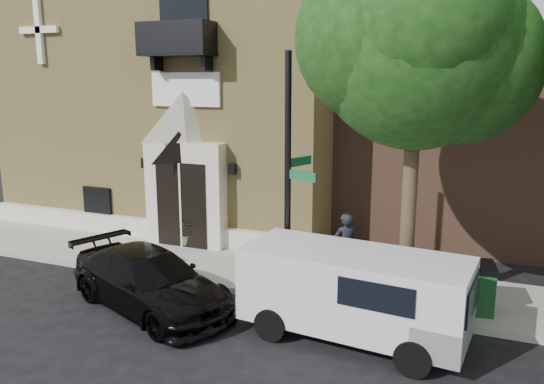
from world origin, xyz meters
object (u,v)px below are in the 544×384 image
Objects in this scene: black_sedan at (150,280)px; pedestrian_near at (345,248)px; cargo_van at (362,293)px; dumpster at (455,285)px; fire_hydrant at (332,281)px; street_sign at (289,177)px.

black_sedan is 4.80m from pedestrian_near.
black_sedan is 1.00× the size of cargo_van.
pedestrian_near is at bearing 117.03° from cargo_van.
black_sedan is 6.90m from dumpster.
cargo_van is (4.83, 0.29, 0.35)m from black_sedan.
black_sedan reaches higher than fire_hydrant.
dumpster is (3.73, 0.66, -2.31)m from street_sign.
street_sign reaches higher than fire_hydrant.
fire_hydrant is 2.73m from dumpster.
cargo_van reaches higher than black_sedan.
black_sedan is at bearing -154.84° from fire_hydrant.
fire_hydrant is (3.82, 1.79, -0.11)m from black_sedan.
fire_hydrant is at bearing 28.17° from street_sign.
black_sedan is 5.46× the size of fire_hydrant.
pedestrian_near reaches higher than dumpster.
black_sedan is 4.22m from fire_hydrant.
dumpster is (6.50, 2.32, 0.02)m from black_sedan.
street_sign is at bearing -172.89° from fire_hydrant.
dumpster reaches higher than fire_hydrant.
pedestrian_near is (3.84, 2.85, 0.39)m from black_sedan.
pedestrian_near is (1.07, 1.18, -1.93)m from street_sign.
fire_hydrant is 0.46× the size of pedestrian_near.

